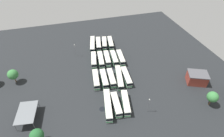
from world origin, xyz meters
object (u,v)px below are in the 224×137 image
Objects in this scene: bus_row1_slot3 at (114,58)px; bus_row3_slot3 at (126,103)px; bus_row2_slot4 at (126,77)px; bus_row3_slot2 at (116,105)px; depot_building at (197,78)px; bus_row1_slot2 at (107,58)px; bus_row2_slot2 at (111,78)px; bus_row2_slot3 at (119,78)px; bus_row1_slot0 at (94,60)px; bus_row3_slot1 at (108,105)px; bus_row0_slot1 at (99,44)px; tree_west_edge at (13,75)px; bus_row2_slot1 at (104,79)px; bus_row1_slot4 at (121,58)px; bus_row0_slot3 at (110,43)px; bus_row1_slot1 at (101,60)px; lamp_post_far_corner at (75,50)px; tree_northwest at (213,97)px; bus_row2_slot0 at (96,79)px; bus_row0_slot2 at (104,43)px; maintenance_shelter at (26,112)px; bus_row0_slot0 at (93,44)px; lamp_post_by_building at (148,105)px; tree_north_edge at (37,136)px.

bus_row1_slot3 and bus_row3_slot3 have the same top height.
bus_row2_slot4 and bus_row3_slot2 have the same top height.
bus_row3_slot2 is 41.71m from depot_building.
bus_row1_slot2 is 16.07m from bus_row2_slot2.
bus_row2_slot3 is 15.86m from bus_row3_slot3.
bus_row1_slot0 is 0.79× the size of bus_row3_slot1.
bus_row0_slot1 is 49.86m from tree_west_edge.
bus_row2_slot2 is 46.43m from tree_west_edge.
bus_row2_slot2 is 0.99× the size of bus_row3_slot2.
depot_building is at bearing 73.74° from bus_row2_slot1.
bus_row1_slot2 is 16.56m from bus_row2_slot1.
bus_row2_slot2 is 3.82m from bus_row2_slot3.
tree_west_edge is at bearing -87.13° from bus_row1_slot4.
bus_row1_slot1 is at bearing -32.48° from bus_row0_slot3.
lamp_post_far_corner is (-42.13, -15.64, 2.41)m from bus_row3_slot3.
bus_row2_slot2 is 44.28m from tree_northwest.
bus_row1_slot1 is at bearing -124.46° from depot_building.
bus_row3_slot2 is at bearing -8.63° from bus_row2_slot2.
bus_row2_slot0 is at bearing 73.94° from tree_west_edge.
bus_row2_slot4 is (0.40, 3.49, -0.00)m from bus_row2_slot3.
bus_row0_slot2 and bus_row1_slot1 have the same top height.
depot_building is (13.13, 46.40, 0.88)m from bus_row2_slot0.
bus_row2_slot0 is (30.68, -11.81, 0.00)m from bus_row0_slot2.
depot_building is at bearing 167.31° from tree_northwest.
bus_row1_slot0 is at bearing -95.43° from bus_row1_slot2.
bus_row0_slot0 is at bearing 142.18° from maintenance_shelter.
depot_building is (27.88, 40.62, 0.88)m from bus_row1_slot1.
bus_row2_slot2 is (31.87, -0.76, -0.00)m from bus_row0_slot1.
bus_row2_slot2 is at bearing -21.05° from bus_row1_slot3.
tree_northwest reaches higher than bus_row2_slot3.
bus_row0_slot0 is 35.11m from bus_row2_slot4.
bus_row1_slot3 is at bearing 82.70° from bus_row1_slot0.
bus_row3_slot1 is 1.41× the size of depot_building.
bus_row2_slot0 is 0.97× the size of bus_row3_slot3.
bus_row1_slot4 is (2.07, 14.72, -0.00)m from bus_row1_slot0.
maintenance_shelter reaches higher than bus_row2_slot4.
bus_row0_slot1 is 54.17m from lamp_post_by_building.
bus_row2_slot4 is at bearing 75.98° from tree_west_edge.
bus_row0_slot0 is at bearing -145.50° from bus_row1_slot4.
tree_west_edge is (13.84, -30.72, 0.61)m from lamp_post_far_corner.
bus_row1_slot1 and bus_row1_slot4 have the same top height.
bus_row0_slot1 is 1.07× the size of bus_row2_slot1.
bus_row1_slot3 is 0.94× the size of bus_row2_slot4.
bus_row0_slot3 is at bearing -178.71° from lamp_post_by_building.
tree_northwest reaches higher than bus_row3_slot2.
lamp_post_far_corner is at bearing 159.15° from tree_north_edge.
bus_row1_slot1 is at bearing -152.56° from bus_row2_slot4.
bus_row1_slot1 is 11.09m from bus_row1_slot4.
bus_row2_slot3 is 31.97m from lamp_post_far_corner.
bus_row0_slot1 is 16.26m from lamp_post_far_corner.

